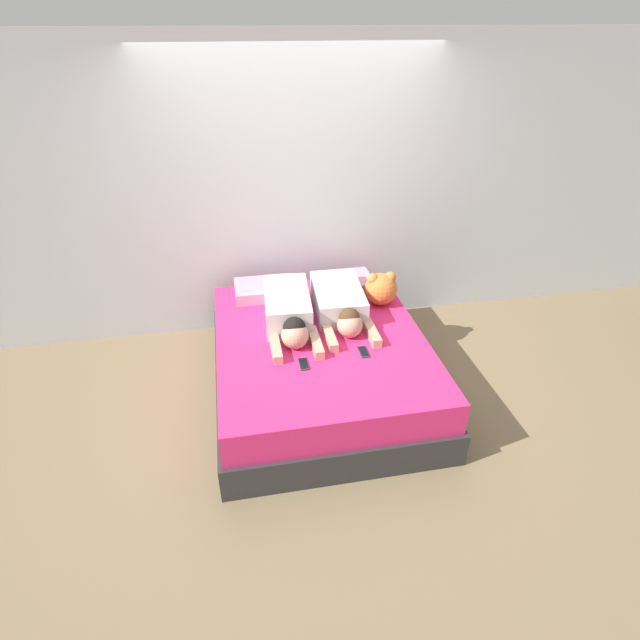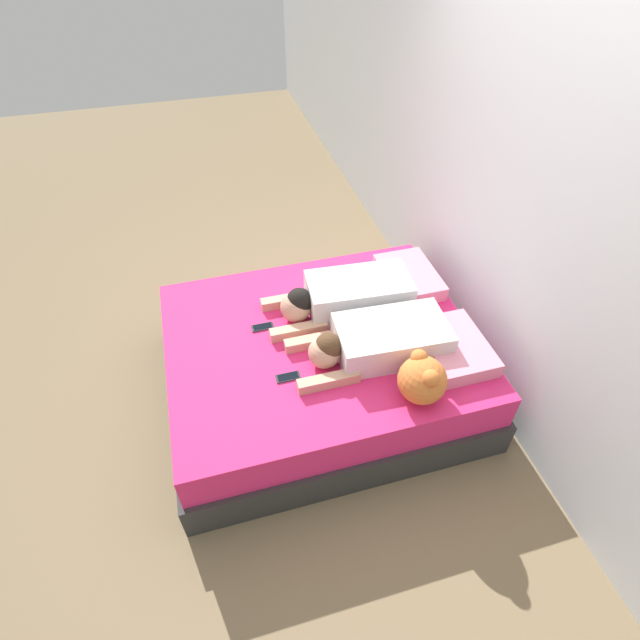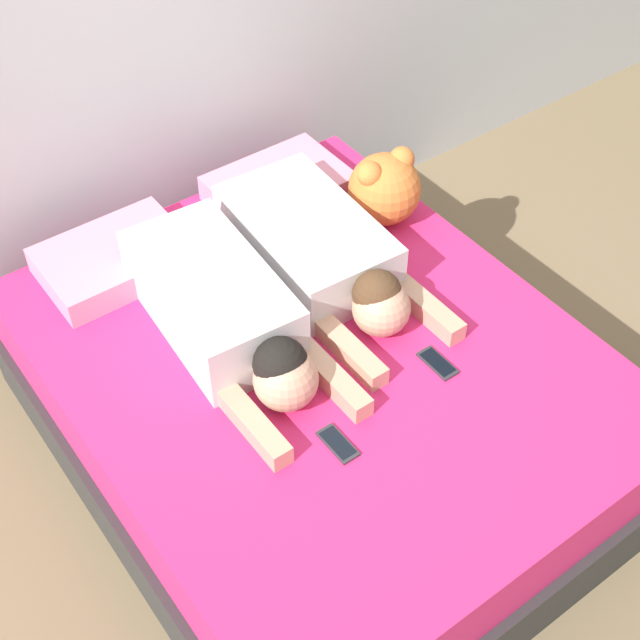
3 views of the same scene
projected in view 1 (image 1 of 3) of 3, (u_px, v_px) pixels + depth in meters
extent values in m
plane|color=#7F6B4C|center=(320.00, 388.00, 4.17)|extent=(12.00, 12.00, 0.00)
cube|color=silver|center=(296.00, 194.00, 4.47)|extent=(12.00, 0.06, 2.60)
cube|color=#2D2D2D|center=(320.00, 376.00, 4.10)|extent=(1.66, 2.02, 0.26)
cube|color=#E5286B|center=(320.00, 350.00, 3.97)|extent=(1.60, 1.96, 0.26)
cube|color=pink|center=(264.00, 289.00, 4.46)|extent=(0.52, 0.37, 0.10)
cube|color=pink|center=(343.00, 283.00, 4.57)|extent=(0.52, 0.37, 0.10)
cube|color=silver|center=(287.00, 305.00, 4.08)|extent=(0.41, 0.71, 0.24)
sphere|color=tan|center=(295.00, 335.00, 3.72)|extent=(0.21, 0.21, 0.21)
sphere|color=black|center=(294.00, 328.00, 3.72)|extent=(0.18, 0.18, 0.18)
cube|color=tan|center=(275.00, 347.00, 3.72)|extent=(0.07, 0.38, 0.07)
cube|color=tan|center=(316.00, 342.00, 3.77)|extent=(0.07, 0.38, 0.07)
cube|color=silver|center=(338.00, 298.00, 4.21)|extent=(0.43, 0.70, 0.21)
sphere|color=tan|center=(350.00, 325.00, 3.85)|extent=(0.20, 0.20, 0.20)
sphere|color=#4C331E|center=(349.00, 318.00, 3.85)|extent=(0.17, 0.17, 0.17)
cube|color=tan|center=(329.00, 336.00, 3.84)|extent=(0.07, 0.37, 0.07)
cube|color=tan|center=(371.00, 331.00, 3.90)|extent=(0.07, 0.37, 0.07)
cube|color=#2D2D33|center=(304.00, 364.00, 3.58)|extent=(0.06, 0.15, 0.01)
cube|color=black|center=(304.00, 363.00, 3.58)|extent=(0.05, 0.12, 0.00)
cube|color=#2D2D33|center=(364.00, 352.00, 3.71)|extent=(0.06, 0.15, 0.01)
cube|color=black|center=(364.00, 351.00, 3.71)|extent=(0.05, 0.12, 0.00)
sphere|color=orange|center=(381.00, 289.00, 4.28)|extent=(0.28, 0.28, 0.28)
sphere|color=orange|center=(373.00, 279.00, 4.21)|extent=(0.10, 0.10, 0.10)
sphere|color=orange|center=(390.00, 277.00, 4.24)|extent=(0.10, 0.10, 0.10)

